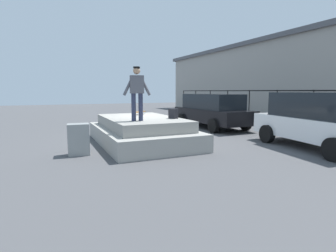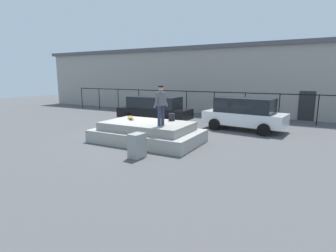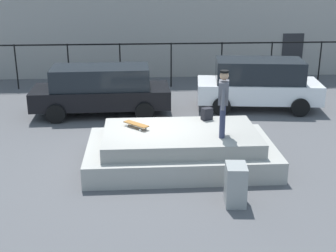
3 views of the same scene
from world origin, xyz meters
The scene contains 10 objects.
ground_plane centered at (0.00, 0.00, 0.00)m, with size 60.00×60.00×0.00m, color #4C4C4F.
concrete_ledge centered at (0.73, -0.40, 0.42)m, with size 4.86×2.89×0.92m.
skateboarder centered at (1.73, -0.86, 1.88)m, with size 0.32×0.88×1.67m.
skateboard centered at (-0.42, -0.09, 1.02)m, with size 0.68×0.69×0.12m.
backpack centered at (1.54, 0.48, 1.08)m, with size 0.28×0.20×0.34m, color black.
car_black_hatchback_near centered at (-1.64, 4.14, 0.90)m, with size 4.79×2.11×1.70m.
car_white_hatchback_mid centered at (4.02, 4.48, 0.95)m, with size 4.58×2.45×1.80m.
utility_box centered at (1.73, -2.65, 0.46)m, with size 0.44×0.60×0.91m, color gray.
fence_row centered at (0.00, 7.92, 1.33)m, with size 24.06×0.06×1.91m.
warehouse_building centered at (0.00, 13.53, 2.70)m, with size 35.65×7.92×5.38m.
Camera 2 is at (7.27, -10.48, 2.98)m, focal length 28.46 mm.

